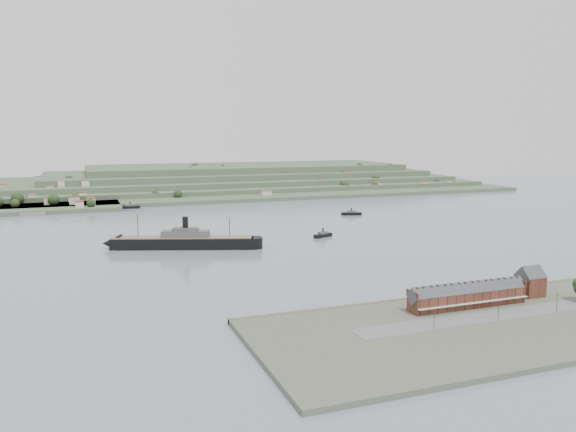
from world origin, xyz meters
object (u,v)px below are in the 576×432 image
object	(u,v)px
gabled_building	(530,282)
tugboat	(323,235)
steamship	(179,241)
terrace_row	(468,296)

from	to	relation	value
gabled_building	tugboat	world-z (taller)	gabled_building
gabled_building	tugboat	xyz separation A→B (m)	(-25.29, 175.31, -6.46)
steamship	terrace_row	bearing A→B (deg)	-61.95
terrace_row	gabled_building	world-z (taller)	gabled_building
terrace_row	steamship	xyz separation A→B (m)	(-93.42, 175.35, -2.16)
terrace_row	tugboat	world-z (taller)	terrace_row
gabled_building	terrace_row	bearing A→B (deg)	-173.88
tugboat	gabled_building	bearing A→B (deg)	-81.79
terrace_row	steamship	bearing A→B (deg)	118.05
tugboat	steamship	bearing A→B (deg)	-177.84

